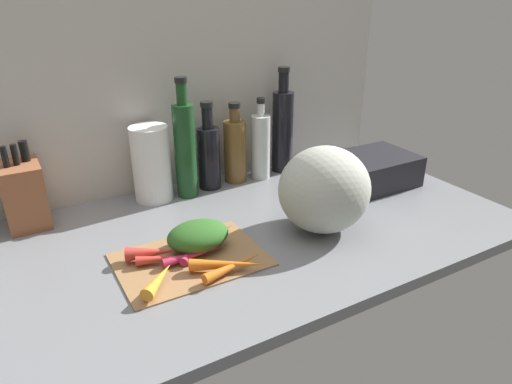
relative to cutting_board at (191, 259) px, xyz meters
The scene contains 21 objects.
ground_plane 10.35cm from the cutting_board, 51.59° to the left, with size 170.00×80.00×3.00cm, color slate.
wall_back 55.46cm from the cutting_board, 82.26° to the left, with size 170.00×3.00×60.00cm, color #BCB7AD.
cutting_board is the anchor object (origin of this frame).
carrot_0 2.07cm from the cutting_board, 38.37° to the right, with size 2.11×2.11×16.63cm, color #B2264C.
carrot_1 6.76cm from the cutting_board, behind, with size 2.26×2.26×11.95cm, color red.
carrot_2 9.07cm from the cutting_board, 154.73° to the left, with size 3.59×3.59×12.14cm, color red.
carrot_3 10.99cm from the cutting_board, 59.12° to the right, with size 2.93×2.93×17.91cm, color orange.
carrot_4 12.40cm from the cutting_board, 145.23° to the right, with size 3.05×3.05×11.72cm, color orange.
carrot_5 8.54cm from the cutting_board, 44.45° to the left, with size 2.40×2.40×17.30cm, color red.
carrot_6 11.86cm from the cutting_board, 58.10° to the right, with size 2.44×2.44×15.93cm, color orange.
carrot_7 4.13cm from the cutting_board, 56.26° to the left, with size 2.03×2.03×15.54cm, color #B2264C.
carrot_greens_pile 6.09cm from the cutting_board, 43.30° to the left, with size 15.40×11.85×6.52cm, color #2D6023.
winter_squash 38.21cm from the cutting_board, ahead, with size 24.19×23.07×22.68cm, color #B2B7A8.
knife_block 50.73cm from the cutting_board, 128.17° to the left, with size 10.19×14.52×22.84cm.
paper_towel_roll 39.21cm from the cutting_board, 84.18° to the left, with size 11.23×11.23×22.58cm, color white.
bottle_0 40.39cm from the cutting_board, 68.65° to the left, with size 6.42×6.42×36.10cm.
bottle_1 44.51cm from the cutting_board, 59.15° to the left, with size 7.00×7.00×27.74cm.
bottle_2 50.58cm from the cutting_board, 49.96° to the left, with size 7.28×7.28×26.11cm.
bottle_3 55.32cm from the cutting_board, 41.88° to the left, with size 6.27×6.27×26.89cm.
bottle_4 64.86cm from the cutting_board, 37.38° to the left, with size 7.09×7.09×35.42cm.
dish_rack 71.07cm from the cutting_board, 10.71° to the left, with size 24.55×19.71×9.80cm, color black.
Camera 1 is at (-39.36, -96.63, 60.07)cm, focal length 32.53 mm.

